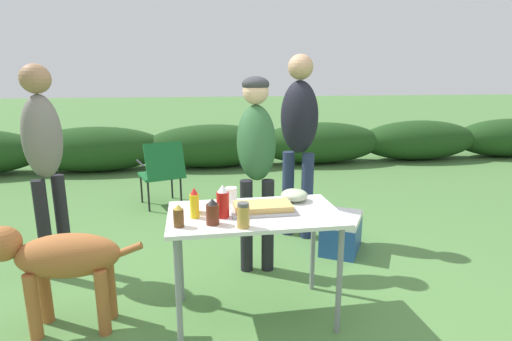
% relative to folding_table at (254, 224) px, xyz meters
% --- Properties ---
extents(ground_plane, '(60.00, 60.00, 0.00)m').
position_rel_folding_table_xyz_m(ground_plane, '(0.00, 0.00, -0.66)').
color(ground_plane, '#4C7A3D').
extents(shrub_hedge, '(14.40, 0.90, 0.76)m').
position_rel_folding_table_xyz_m(shrub_hedge, '(-0.00, 4.66, -0.28)').
color(shrub_hedge, '#1E4219').
rests_on(shrub_hedge, ground).
extents(folding_table, '(1.10, 0.64, 0.74)m').
position_rel_folding_table_xyz_m(folding_table, '(0.00, 0.00, 0.00)').
color(folding_table, silver).
rests_on(folding_table, ground).
extents(food_tray, '(0.42, 0.23, 0.06)m').
position_rel_folding_table_xyz_m(food_tray, '(0.06, -0.00, 0.10)').
color(food_tray, '#9E9EA3').
rests_on(food_tray, folding_table).
extents(plate_stack, '(0.21, 0.21, 0.03)m').
position_rel_folding_table_xyz_m(plate_stack, '(-0.29, 0.08, 0.09)').
color(plate_stack, white).
rests_on(plate_stack, folding_table).
extents(mixing_bowl, '(0.19, 0.19, 0.08)m').
position_rel_folding_table_xyz_m(mixing_bowl, '(0.32, 0.19, 0.12)').
color(mixing_bowl, '#ADBC99').
rests_on(mixing_bowl, folding_table).
extents(paper_cup_stack, '(0.08, 0.08, 0.11)m').
position_rel_folding_table_xyz_m(paper_cup_stack, '(-0.12, 0.22, 0.13)').
color(paper_cup_stack, white).
rests_on(paper_cup_stack, folding_table).
extents(mustard_bottle, '(0.06, 0.06, 0.19)m').
position_rel_folding_table_xyz_m(mustard_bottle, '(-0.38, -0.04, 0.17)').
color(mustard_bottle, yellow).
rests_on(mustard_bottle, folding_table).
extents(spice_jar, '(0.07, 0.07, 0.15)m').
position_rel_folding_table_xyz_m(spice_jar, '(-0.10, -0.25, 0.15)').
color(spice_jar, '#B2893D').
rests_on(spice_jar, folding_table).
extents(bbq_sauce_bottle, '(0.08, 0.08, 0.16)m').
position_rel_folding_table_xyz_m(bbq_sauce_bottle, '(-0.28, -0.17, 0.15)').
color(bbq_sauce_bottle, '#562314').
rests_on(bbq_sauce_bottle, folding_table).
extents(ketchup_bottle, '(0.08, 0.08, 0.21)m').
position_rel_folding_table_xyz_m(ketchup_bottle, '(-0.21, -0.05, 0.18)').
color(ketchup_bottle, red).
rests_on(ketchup_bottle, folding_table).
extents(beer_bottle, '(0.06, 0.06, 0.14)m').
position_rel_folding_table_xyz_m(beer_bottle, '(-0.47, -0.17, 0.14)').
color(beer_bottle, brown).
rests_on(beer_bottle, folding_table).
extents(standing_person_in_red_jacket, '(0.37, 0.48, 1.59)m').
position_rel_folding_table_xyz_m(standing_person_in_red_jacket, '(0.14, 0.77, 0.36)').
color(standing_person_in_red_jacket, black).
rests_on(standing_person_in_red_jacket, ground).
extents(standing_person_in_gray_fleece, '(0.37, 0.39, 1.69)m').
position_rel_folding_table_xyz_m(standing_person_in_gray_fleece, '(-1.52, 0.89, 0.37)').
color(standing_person_in_gray_fleece, black).
rests_on(standing_person_in_gray_fleece, ground).
extents(standing_person_in_olive_jacket, '(0.46, 0.44, 1.80)m').
position_rel_folding_table_xyz_m(standing_person_in_olive_jacket, '(0.65, 1.32, 0.43)').
color(standing_person_in_olive_jacket, '#232D4C').
rests_on(standing_person_in_olive_jacket, ground).
extents(dog, '(1.00, 0.31, 0.71)m').
position_rel_folding_table_xyz_m(dog, '(-1.23, 0.06, -0.18)').
color(dog, '#9E5B2D').
rests_on(dog, ground).
extents(camp_chair_green_behind_table, '(0.63, 0.70, 0.83)m').
position_rel_folding_table_xyz_m(camp_chair_green_behind_table, '(-0.74, 2.48, -0.20)').
color(camp_chair_green_behind_table, '#19602D').
rests_on(camp_chair_green_behind_table, ground).
extents(cooler_box, '(0.52, 0.58, 0.34)m').
position_rel_folding_table_xyz_m(cooler_box, '(0.97, 0.91, -0.49)').
color(cooler_box, '#234C93').
rests_on(cooler_box, ground).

